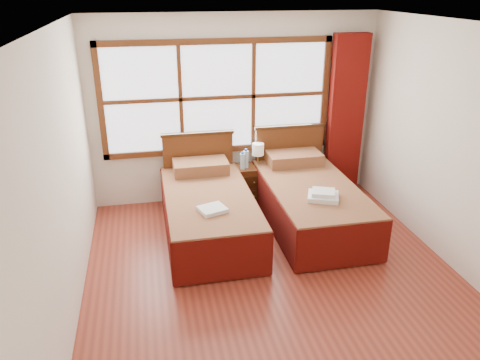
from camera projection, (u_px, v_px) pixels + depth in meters
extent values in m
plane|color=maroon|center=(276.00, 281.00, 4.99)|extent=(4.50, 4.50, 0.00)
plane|color=white|center=(285.00, 26.00, 3.98)|extent=(4.50, 4.50, 0.00)
plane|color=silver|center=(235.00, 110.00, 6.52)|extent=(4.00, 0.00, 4.00)
plane|color=silver|center=(61.00, 185.00, 4.11)|extent=(0.00, 4.50, 4.50)
plane|color=silver|center=(465.00, 154.00, 4.86)|extent=(0.00, 4.50, 4.50)
cube|color=white|center=(217.00, 97.00, 6.36)|extent=(3.00, 0.02, 1.40)
cube|color=#572B13|center=(218.00, 149.00, 6.63)|extent=(3.16, 0.06, 0.08)
cube|color=#572B13|center=(216.00, 41.00, 6.06)|extent=(3.16, 0.06, 0.08)
cube|color=#572B13|center=(100.00, 103.00, 6.06)|extent=(0.08, 0.06, 1.56)
cube|color=#572B13|center=(325.00, 93.00, 6.63)|extent=(0.08, 0.06, 1.56)
cube|color=#572B13|center=(181.00, 99.00, 6.25)|extent=(0.05, 0.05, 1.40)
cube|color=#572B13|center=(253.00, 96.00, 6.44)|extent=(0.05, 0.05, 1.40)
cube|color=#572B13|center=(217.00, 98.00, 6.35)|extent=(3.00, 0.05, 0.05)
cube|color=maroon|center=(346.00, 116.00, 6.74)|extent=(0.50, 0.16, 2.30)
cube|color=#3A1F0C|center=(209.00, 224.00, 5.85)|extent=(0.93, 1.87, 0.30)
cube|color=#5C190D|center=(209.00, 204.00, 5.74)|extent=(1.05, 2.07, 0.25)
cube|color=#560E09|center=(167.00, 219.00, 5.70)|extent=(0.03, 2.07, 0.52)
cube|color=#560E09|center=(250.00, 211.00, 5.90)|extent=(0.03, 2.07, 0.52)
cube|color=#560E09|center=(223.00, 259.00, 4.87)|extent=(1.05, 0.03, 0.52)
cube|color=#5C190D|center=(201.00, 167.00, 6.34)|extent=(0.73, 0.43, 0.16)
cube|color=#572B13|center=(199.00, 169.00, 6.62)|extent=(0.98, 0.06, 1.02)
cube|color=#3A1F0C|center=(197.00, 134.00, 6.42)|extent=(1.02, 0.08, 0.04)
cube|color=#3A1F0C|center=(310.00, 214.00, 6.10)|extent=(0.96, 1.91, 0.31)
cube|color=#5C190D|center=(311.00, 194.00, 5.98)|extent=(1.07, 2.12, 0.26)
cube|color=#560E09|center=(271.00, 209.00, 5.95)|extent=(0.03, 2.12, 0.53)
cube|color=#560E09|center=(349.00, 202.00, 6.14)|extent=(0.03, 2.12, 0.53)
cube|color=#560E09|center=(343.00, 247.00, 5.09)|extent=(1.07, 0.03, 0.53)
cube|color=#5C190D|center=(294.00, 158.00, 6.60)|extent=(0.75, 0.44, 0.17)
cube|color=#572B13|center=(288.00, 161.00, 6.87)|extent=(1.00, 0.06, 1.04)
cube|color=#3A1F0C|center=(290.00, 127.00, 6.66)|extent=(1.04, 0.08, 0.04)
cube|color=#572B13|center=(251.00, 184.00, 6.72)|extent=(0.41, 0.36, 0.54)
cube|color=#3A1F0C|center=(254.00, 196.00, 6.59)|extent=(0.36, 0.02, 0.16)
cube|color=#3A1F0C|center=(254.00, 182.00, 6.51)|extent=(0.36, 0.02, 0.16)
sphere|color=olive|center=(254.00, 197.00, 6.58)|extent=(0.03, 0.03, 0.03)
sphere|color=olive|center=(254.00, 182.00, 6.49)|extent=(0.03, 0.03, 0.03)
cube|color=white|center=(212.00, 209.00, 5.27)|extent=(0.36, 0.33, 0.05)
cube|color=white|center=(323.00, 197.00, 5.54)|extent=(0.45, 0.42, 0.06)
cube|color=white|center=(323.00, 193.00, 5.52)|extent=(0.33, 0.32, 0.05)
cylinder|color=#B5903A|center=(258.00, 165.00, 6.65)|extent=(0.10, 0.10, 0.02)
cylinder|color=#B5903A|center=(258.00, 159.00, 6.62)|extent=(0.02, 0.02, 0.14)
cylinder|color=white|center=(258.00, 149.00, 6.57)|extent=(0.17, 0.17, 0.17)
cylinder|color=#AACADB|center=(242.00, 161.00, 6.48)|extent=(0.07, 0.07, 0.22)
cylinder|color=#1842B5|center=(242.00, 153.00, 6.43)|extent=(0.03, 0.03, 0.03)
cylinder|color=#AACADB|center=(246.00, 159.00, 6.53)|extent=(0.07, 0.07, 0.24)
cylinder|color=#1842B5|center=(246.00, 150.00, 6.47)|extent=(0.04, 0.04, 0.03)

